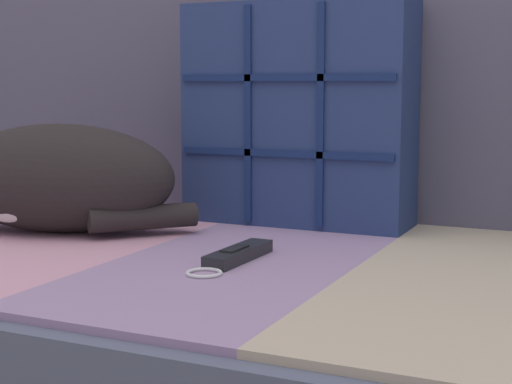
{
  "coord_description": "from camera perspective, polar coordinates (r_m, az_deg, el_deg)",
  "views": [
    {
      "loc": [
        0.32,
        -0.97,
        0.62
      ],
      "look_at": [
        -0.14,
        0.01,
        0.47
      ],
      "focal_mm": 55.0,
      "sensor_mm": 36.0,
      "label": 1
    }
  ],
  "objects": [
    {
      "name": "game_remote_near",
      "position": [
        1.12,
        -1.45,
        -4.63
      ],
      "size": [
        0.05,
        0.2,
        0.02
      ],
      "color": "black",
      "rests_on": "couch"
    },
    {
      "name": "sofa_backrest",
      "position": [
        1.49,
        12.63,
        8.2
      ],
      "size": [
        2.06,
        0.14,
        0.53
      ],
      "color": "#514C60",
      "rests_on": "couch"
    },
    {
      "name": "sleeping_cat",
      "position": [
        1.37,
        -14.76,
        0.77
      ],
      "size": [
        0.44,
        0.3,
        0.18
      ],
      "color": "black",
      "rests_on": "couch"
    },
    {
      "name": "throw_pillow_quilted",
      "position": [
        1.41,
        3.08,
        5.65
      ],
      "size": [
        0.41,
        0.14,
        0.39
      ],
      "color": "navy",
      "rests_on": "couch"
    }
  ]
}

